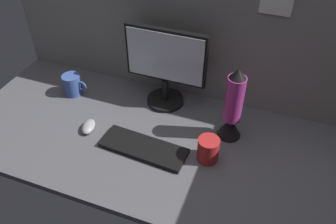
{
  "coord_description": "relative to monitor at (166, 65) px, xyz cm",
  "views": [
    {
      "loc": [
        41.13,
        -98.88,
        107.67
      ],
      "look_at": [
        -2.59,
        0.0,
        14.0
      ],
      "focal_mm": 36.81,
      "sensor_mm": 36.0,
      "label": 1
    }
  ],
  "objects": [
    {
      "name": "monitor",
      "position": [
        0.0,
        0.0,
        0.0
      ],
      "size": [
        38.26,
        18.0,
        38.78
      ],
      "color": "black",
      "rests_on": "ground_plane"
    },
    {
      "name": "keyboard",
      "position": [
        2.92,
        -33.99,
        -20.17
      ],
      "size": [
        37.72,
        15.24,
        2.0
      ],
      "primitive_type": "cube",
      "rotation": [
        0.0,
        0.0,
        -0.06
      ],
      "color": "black",
      "rests_on": "ground_plane"
    },
    {
      "name": "lava_lamp",
      "position": [
        34.62,
        -12.48,
        -6.7
      ],
      "size": [
        10.54,
        10.54,
        34.49
      ],
      "color": "black",
      "rests_on": "ground_plane"
    },
    {
      "name": "mouse",
      "position": [
        -25.19,
        -31.28,
        -19.47
      ],
      "size": [
        7.7,
        10.65,
        3.4
      ],
      "primitive_type": "ellipsoid",
      "rotation": [
        0.0,
        0.0,
        0.24
      ],
      "color": "#99999E",
      "rests_on": "ground_plane"
    },
    {
      "name": "ground_plane",
      "position": [
        6.47,
        -25.11,
        -22.67
      ],
      "size": [
        180.0,
        80.0,
        3.0
      ],
      "primitive_type": "cube",
      "color": "#515156"
    },
    {
      "name": "mug_red_plastic",
      "position": [
        29.51,
        -29.37,
        -15.82
      ],
      "size": [
        8.85,
        8.85,
        10.69
      ],
      "color": "red",
      "rests_on": "ground_plane"
    },
    {
      "name": "cubicle_wall_back",
      "position": [
        6.52,
        12.39,
        12.67
      ],
      "size": [
        180.0,
        5.5,
        67.62
      ],
      "color": "gray",
      "rests_on": "ground_plane"
    },
    {
      "name": "mug_ceramic_blue",
      "position": [
        -45.85,
        -10.51,
        -15.82
      ],
      "size": [
        12.61,
        8.97,
        10.65
      ],
      "color": "#38569E",
      "rests_on": "ground_plane"
    }
  ]
}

